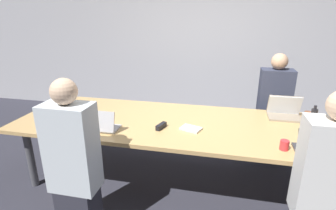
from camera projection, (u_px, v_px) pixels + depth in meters
ground_plane at (188, 182)px, 3.05m from camera, size 24.00×24.00×0.00m
curtain_wall at (209, 41)px, 4.73m from camera, size 12.00×0.06×2.80m
conference_table at (190, 128)px, 2.82m from camera, size 3.78×1.20×0.75m
laptop_near_right at (318, 147)px, 2.16m from camera, size 0.35×0.22×0.22m
person_near_right at (325, 188)px, 1.86m from camera, size 0.40×0.24×1.41m
cup_near_right at (284, 145)px, 2.24m from camera, size 0.07×0.07×0.09m
laptop_near_left at (102, 125)px, 2.60m from camera, size 0.31×0.22×0.22m
person_near_left at (74, 164)px, 2.17m from camera, size 0.40×0.24×1.41m
laptop_far_right at (284, 111)px, 2.94m from camera, size 0.36×0.25×0.25m
person_far_right at (273, 109)px, 3.43m from camera, size 0.40×0.24×1.40m
cup_far_right at (308, 115)px, 2.89m from camera, size 0.08×0.08×0.09m
bottle_far_right at (314, 117)px, 2.72m from camera, size 0.06×0.06×0.22m
stapler at (161, 126)px, 2.66m from camera, size 0.09×0.16×0.05m
notebook at (191, 129)px, 2.64m from camera, size 0.23×0.20×0.02m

